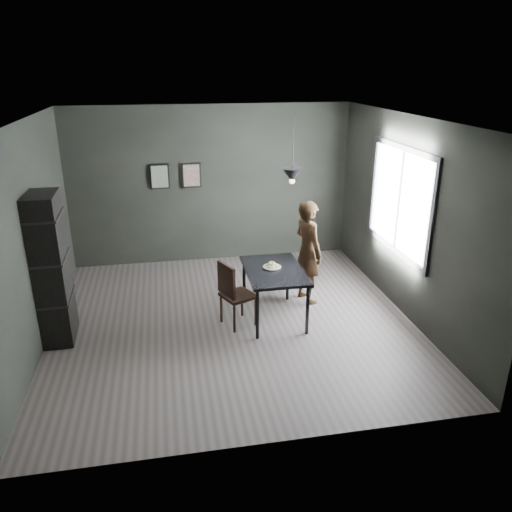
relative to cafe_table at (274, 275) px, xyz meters
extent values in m
plane|color=#3D3735|center=(-0.60, 0.00, -0.67)|extent=(5.00, 5.00, 0.00)
cube|color=black|center=(-0.60, 2.50, 0.73)|extent=(5.00, 0.10, 2.80)
cube|color=silver|center=(-0.60, 0.00, 2.13)|extent=(5.00, 5.00, 0.02)
cube|color=white|center=(1.88, 0.20, 0.93)|extent=(0.02, 1.80, 1.40)
cube|color=black|center=(1.87, 0.20, 0.93)|extent=(0.04, 1.96, 1.56)
cube|color=black|center=(0.00, 0.00, 0.06)|extent=(0.80, 1.20, 0.04)
cylinder|color=black|center=(-0.34, -0.54, -0.32)|extent=(0.05, 0.05, 0.71)
cylinder|color=black|center=(0.34, -0.54, -0.32)|extent=(0.05, 0.05, 0.71)
cylinder|color=black|center=(-0.34, 0.54, -0.32)|extent=(0.05, 0.05, 0.71)
cylinder|color=black|center=(0.34, 0.54, -0.32)|extent=(0.05, 0.05, 0.71)
cylinder|color=white|center=(-0.02, 0.07, 0.08)|extent=(0.23, 0.23, 0.01)
torus|color=beige|center=(0.02, 0.07, 0.11)|extent=(0.10, 0.10, 0.04)
torus|color=beige|center=(-0.04, 0.10, 0.11)|extent=(0.10, 0.10, 0.04)
torus|color=beige|center=(-0.04, 0.03, 0.11)|extent=(0.10, 0.10, 0.04)
torus|color=beige|center=(-0.02, 0.07, 0.14)|extent=(0.13, 0.14, 0.05)
imported|color=black|center=(0.62, 0.47, 0.12)|extent=(0.53, 0.67, 1.59)
cube|color=black|center=(-0.53, -0.09, -0.23)|extent=(0.54, 0.54, 0.04)
cube|color=black|center=(-0.70, -0.17, 0.05)|extent=(0.20, 0.39, 0.45)
cylinder|color=black|center=(-0.62, -0.32, -0.47)|extent=(0.03, 0.03, 0.40)
cylinder|color=black|center=(-0.30, -0.18, -0.47)|extent=(0.03, 0.03, 0.40)
cylinder|color=black|center=(-0.76, 0.00, -0.47)|extent=(0.03, 0.03, 0.40)
cylinder|color=black|center=(-0.44, 0.14, -0.47)|extent=(0.03, 0.03, 0.40)
cube|color=black|center=(-2.92, -0.02, 0.32)|extent=(0.39, 0.67, 1.97)
cylinder|color=black|center=(0.25, 0.10, 1.75)|extent=(0.01, 0.01, 0.75)
cone|color=black|center=(0.25, 0.10, 1.38)|extent=(0.28, 0.28, 0.18)
sphere|color=#FFE0B2|center=(0.25, 0.10, 1.30)|extent=(0.07, 0.07, 0.07)
cube|color=black|center=(-1.50, 2.47, 0.93)|extent=(0.34, 0.03, 0.44)
cube|color=#435E52|center=(-1.50, 2.45, 0.93)|extent=(0.28, 0.01, 0.38)
cube|color=black|center=(-0.95, 2.47, 0.93)|extent=(0.34, 0.03, 0.44)
cube|color=brown|center=(-0.95, 2.45, 0.93)|extent=(0.28, 0.01, 0.38)
camera|label=1|loc=(-1.44, -6.26, 2.77)|focal=35.00mm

